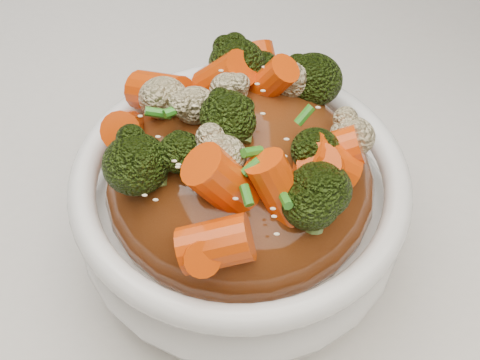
# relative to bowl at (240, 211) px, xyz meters

# --- Properties ---
(tablecloth) EXTENTS (1.20, 0.80, 0.04)m
(tablecloth) POSITION_rel_bowl_xyz_m (-0.00, -0.02, -0.06)
(tablecloth) COLOR silver
(tablecloth) RESTS_ON dining_table
(bowl) EXTENTS (0.24, 0.24, 0.08)m
(bowl) POSITION_rel_bowl_xyz_m (0.00, 0.00, 0.00)
(bowl) COLOR white
(bowl) RESTS_ON tablecloth
(sauce_base) EXTENTS (0.19, 0.19, 0.09)m
(sauce_base) POSITION_rel_bowl_xyz_m (0.00, 0.00, 0.03)
(sauce_base) COLOR #55260E
(sauce_base) RESTS_ON bowl
(carrots) EXTENTS (0.19, 0.19, 0.05)m
(carrots) POSITION_rel_bowl_xyz_m (0.00, 0.00, 0.09)
(carrots) COLOR #D44106
(carrots) RESTS_ON sauce_base
(broccoli) EXTENTS (0.19, 0.19, 0.04)m
(broccoli) POSITION_rel_bowl_xyz_m (0.00, 0.00, 0.09)
(broccoli) COLOR black
(broccoli) RESTS_ON sauce_base
(cauliflower) EXTENTS (0.19, 0.19, 0.04)m
(cauliflower) POSITION_rel_bowl_xyz_m (0.00, 0.00, 0.09)
(cauliflower) COLOR #C5B586
(cauliflower) RESTS_ON sauce_base
(scallions) EXTENTS (0.14, 0.14, 0.02)m
(scallions) POSITION_rel_bowl_xyz_m (0.00, 0.00, 0.09)
(scallions) COLOR #28751B
(scallions) RESTS_ON sauce_base
(sesame_seeds) EXTENTS (0.17, 0.17, 0.01)m
(sesame_seeds) POSITION_rel_bowl_xyz_m (0.00, 0.00, 0.09)
(sesame_seeds) COLOR beige
(sesame_seeds) RESTS_ON sauce_base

